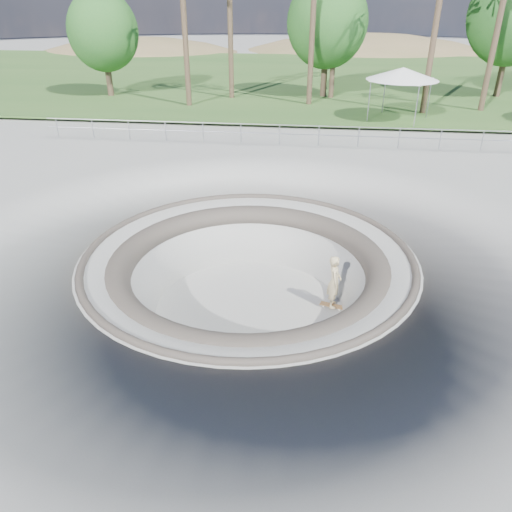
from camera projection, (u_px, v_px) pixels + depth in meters
The scene contains 10 objects.
ground at pixel (248, 255), 15.37m from camera, with size 180.00×180.00×0.00m, color #9A9A95.
skate_bowl at pixel (249, 305), 16.24m from camera, with size 14.00×14.00×4.10m.
grass_strip at pixel (299, 78), 45.03m from camera, with size 180.00×36.00×0.12m.
distant_hills at pixel (332, 107), 68.33m from camera, with size 103.20×45.00×28.60m.
safety_railing at pixel (280, 134), 25.55m from camera, with size 25.00×0.06×1.03m.
skateboard at pixel (332, 306), 16.21m from camera, with size 0.83×0.44×0.08m.
skater at pixel (334, 282), 15.78m from camera, with size 0.65×0.43×1.79m, color tan.
canopy_white at pixel (403, 74), 29.05m from camera, with size 5.41×5.41×2.99m.
bushy_tree_left at pixel (103, 32), 35.11m from camera, with size 4.99×4.53×7.19m.
bushy_tree_mid at pixel (327, 23), 34.65m from camera, with size 5.63×5.12×8.12m.
Camera 1 is at (1.86, -13.44, 7.24)m, focal length 35.00 mm.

